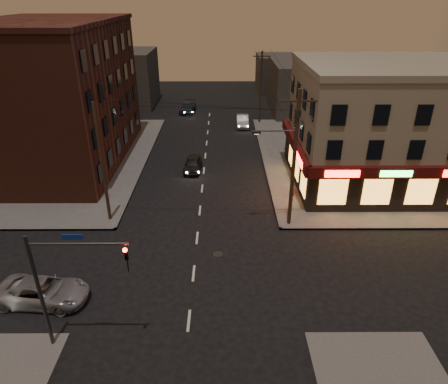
{
  "coord_description": "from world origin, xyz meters",
  "views": [
    {
      "loc": [
        1.8,
        -19.94,
        15.67
      ],
      "look_at": [
        1.92,
        4.92,
        3.2
      ],
      "focal_mm": 32.0,
      "sensor_mm": 36.0,
      "label": 1
    }
  ],
  "objects_px": {
    "sedan_near": "(193,164)",
    "sedan_far": "(188,108)",
    "fire_hydrant": "(293,192)",
    "sedan_mid": "(242,121)",
    "suv_cross": "(42,291)"
  },
  "relations": [
    {
      "from": "sedan_near",
      "to": "sedan_far",
      "type": "height_order",
      "value": "sedan_far"
    },
    {
      "from": "suv_cross",
      "to": "sedan_near",
      "type": "relative_size",
      "value": 1.29
    },
    {
      "from": "sedan_near",
      "to": "fire_hydrant",
      "type": "distance_m",
      "value": 10.59
    },
    {
      "from": "sedan_near",
      "to": "sedan_far",
      "type": "distance_m",
      "value": 21.39
    },
    {
      "from": "sedan_near",
      "to": "suv_cross",
      "type": "bearing_deg",
      "value": -108.25
    },
    {
      "from": "sedan_mid",
      "to": "fire_hydrant",
      "type": "xyz_separation_m",
      "value": [
        3.34,
        -20.32,
        -0.17
      ]
    },
    {
      "from": "suv_cross",
      "to": "sedan_near",
      "type": "height_order",
      "value": "suv_cross"
    },
    {
      "from": "sedan_near",
      "to": "fire_hydrant",
      "type": "bearing_deg",
      "value": -30.18
    },
    {
      "from": "sedan_mid",
      "to": "suv_cross",
      "type": "bearing_deg",
      "value": -110.83
    },
    {
      "from": "sedan_near",
      "to": "fire_hydrant",
      "type": "xyz_separation_m",
      "value": [
        8.86,
        -5.81,
        -0.12
      ]
    },
    {
      "from": "sedan_mid",
      "to": "fire_hydrant",
      "type": "bearing_deg",
      "value": -80.4
    },
    {
      "from": "fire_hydrant",
      "to": "sedan_near",
      "type": "bearing_deg",
      "value": 146.76
    },
    {
      "from": "sedan_mid",
      "to": "sedan_far",
      "type": "distance_m",
      "value": 10.19
    },
    {
      "from": "suv_cross",
      "to": "sedan_far",
      "type": "height_order",
      "value": "suv_cross"
    },
    {
      "from": "suv_cross",
      "to": "sedan_far",
      "type": "xyz_separation_m",
      "value": [
        5.12,
        39.79,
        -0.01
      ]
    }
  ]
}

